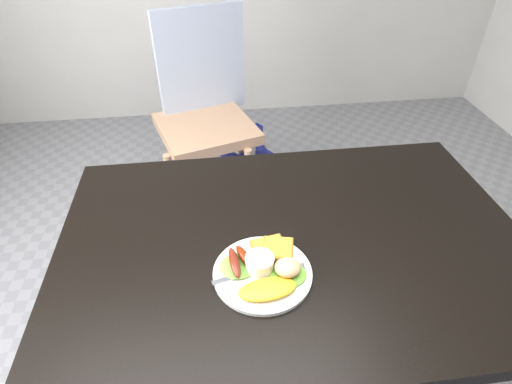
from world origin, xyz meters
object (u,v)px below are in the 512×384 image
at_px(dining_chair, 206,129).
at_px(plate, 263,273).
at_px(dining_table, 293,243).
at_px(person, 263,109).

bearing_deg(dining_chair, plate, -101.81).
bearing_deg(plate, dining_table, 49.00).
relative_size(dining_table, dining_chair, 2.60).
height_order(dining_table, dining_chair, dining_table).
distance_m(dining_table, plate, 0.15).
bearing_deg(dining_table, dining_chair, 100.68).
bearing_deg(plate, person, 81.72).
distance_m(person, plate, 0.99).
height_order(person, plate, person).
distance_m(dining_chair, person, 0.45).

